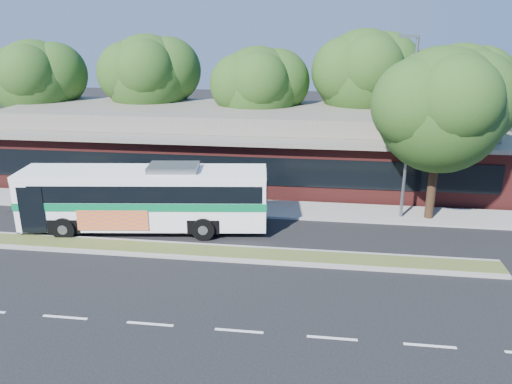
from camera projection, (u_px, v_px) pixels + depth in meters
The scene contains 12 objects.
ground at pixel (189, 258), 21.28m from camera, with size 120.00×120.00×0.00m, color black.
median_strip at pixel (193, 251), 21.82m from camera, with size 26.00×1.10×0.15m, color #415323.
sidewalk at pixel (219, 206), 27.28m from camera, with size 44.00×2.60×0.12m, color gray.
plaza_building at pixel (239, 143), 32.84m from camera, with size 33.20×11.20×4.45m.
lamp_post at pixel (409, 124), 24.18m from camera, with size 0.93×0.18×9.07m.
tree_bg_a at pixel (42, 79), 35.53m from camera, with size 6.47×5.80×8.63m.
tree_bg_b at pixel (154, 75), 35.38m from camera, with size 6.69×6.00×9.00m.
tree_bg_c at pixel (264, 87), 33.59m from camera, with size 6.24×5.60×8.26m.
tree_bg_d at pixel (370, 74), 33.39m from camera, with size 6.91×6.20×9.37m.
tree_bg_e at pixel (466, 87), 31.90m from camera, with size 6.47×5.80×8.50m.
transit_bus at pixel (146, 194), 23.78m from camera, with size 11.86×3.95×3.27m.
sidewalk_tree at pixel (450, 107), 23.89m from camera, with size 6.73×6.04×8.62m.
Camera 1 is at (5.41, -18.76, 9.38)m, focal length 35.00 mm.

